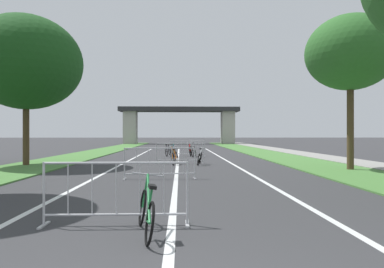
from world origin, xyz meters
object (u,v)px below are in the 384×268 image
object	(u,v)px
bicycle_orange_2	(175,157)
bicycle_teal_0	(173,151)
tree_right_oak_near	(350,53)
bicycle_black_5	(168,151)
bicycle_green_3	(146,211)
tree_left_cypress_far	(26,63)
crowd_barrier_third	(180,154)
crowd_barrier_second	(160,163)
crowd_barrier_fourth	(187,149)
bicycle_silver_1	(200,158)
crowd_barrier_nearest	(116,194)
bicycle_white_4	(193,151)
bicycle_red_6	(190,151)

from	to	relation	value
bicycle_orange_2	bicycle_teal_0	bearing A→B (deg)	-77.83
tree_right_oak_near	bicycle_orange_2	size ratio (longest dim) A/B	4.01
bicycle_orange_2	bicycle_black_5	distance (m)	6.75
tree_right_oak_near	bicycle_teal_0	bearing A→B (deg)	130.14
bicycle_green_3	bicycle_black_5	bearing A→B (deg)	79.75
tree_left_cypress_far	bicycle_teal_0	world-z (taller)	tree_left_cypress_far
crowd_barrier_third	bicycle_green_3	distance (m)	12.34
crowd_barrier_second	crowd_barrier_fourth	size ratio (longest dim) A/B	1.00
bicycle_green_3	bicycle_black_5	distance (m)	18.70
crowd_barrier_third	bicycle_green_3	world-z (taller)	crowd_barrier_third
bicycle_orange_2	bicycle_green_3	size ratio (longest dim) A/B	0.97
crowd_barrier_third	bicycle_silver_1	distance (m)	1.14
tree_left_cypress_far	crowd_barrier_nearest	xyz separation A→B (m)	(6.26, -10.96, -4.37)
bicycle_orange_2	crowd_barrier_fourth	bearing A→B (deg)	-86.72
crowd_barrier_nearest	bicycle_green_3	xyz separation A→B (m)	(0.55, -0.54, -0.17)
bicycle_black_5	bicycle_white_4	bearing A→B (deg)	-16.69
crowd_barrier_second	bicycle_silver_1	size ratio (longest dim) A/B	1.54
crowd_barrier_third	crowd_barrier_fourth	distance (m)	5.92
crowd_barrier_second	bicycle_silver_1	xyz separation A→B (m)	(1.64, 5.34, -0.18)
crowd_barrier_fourth	bicycle_teal_0	xyz separation A→B (m)	(-0.96, -0.39, -0.16)
crowd_barrier_second	bicycle_teal_0	world-z (taller)	crowd_barrier_second
crowd_barrier_second	tree_right_oak_near	bearing A→B (deg)	17.80
crowd_barrier_nearest	tree_right_oak_near	bearing A→B (deg)	45.96
crowd_barrier_third	bicycle_black_5	xyz separation A→B (m)	(-0.82, 6.37, -0.18)
bicycle_silver_1	crowd_barrier_fourth	bearing A→B (deg)	103.00
tree_right_oak_near	crowd_barrier_nearest	xyz separation A→B (m)	(-8.10, -8.38, -4.34)
tree_left_cypress_far	bicycle_black_5	world-z (taller)	tree_left_cypress_far
tree_left_cypress_far	bicycle_orange_2	xyz separation A→B (m)	(7.04, 0.47, -4.55)
tree_right_oak_near	tree_left_cypress_far	bearing A→B (deg)	169.79
crowd_barrier_nearest	crowd_barrier_third	xyz separation A→B (m)	(1.03, 11.79, 0.00)
crowd_barrier_second	bicycle_black_5	bearing A→B (deg)	90.78
bicycle_silver_1	bicycle_red_6	world-z (taller)	bicycle_red_6
bicycle_red_6	bicycle_white_4	bearing A→B (deg)	-71.57
bicycle_orange_2	bicycle_silver_1	bearing A→B (deg)	-179.08
bicycle_teal_0	bicycle_white_4	xyz separation A→B (m)	(1.36, -0.01, 0.03)
crowd_barrier_second	bicycle_green_3	world-z (taller)	crowd_barrier_second
tree_left_cypress_far	crowd_barrier_third	distance (m)	8.54
crowd_barrier_third	bicycle_orange_2	world-z (taller)	crowd_barrier_third
crowd_barrier_nearest	crowd_barrier_third	distance (m)	11.84
crowd_barrier_second	crowd_barrier_nearest	bearing A→B (deg)	-93.66
tree_right_oak_near	bicycle_red_6	distance (m)	12.42
crowd_barrier_second	bicycle_red_6	distance (m)	12.25
tree_left_cypress_far	tree_right_oak_near	size ratio (longest dim) A/B	1.11
tree_right_oak_near	bicycle_white_4	xyz separation A→B (m)	(-6.17, 8.92, -4.47)
tree_right_oak_near	crowd_barrier_fourth	bearing A→B (deg)	125.18
bicycle_green_3	tree_left_cypress_far	bearing A→B (deg)	109.33
bicycle_orange_2	bicycle_green_3	xyz separation A→B (m)	(-0.23, -11.98, -0.00)
bicycle_orange_2	tree_right_oak_near	bearing A→B (deg)	167.47
bicycle_teal_0	bicycle_orange_2	distance (m)	5.87
bicycle_orange_2	bicycle_red_6	bearing A→B (deg)	-88.23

